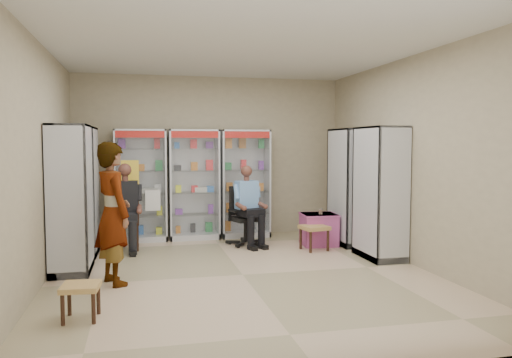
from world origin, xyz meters
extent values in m
plane|color=tan|center=(0.00, 0.00, 0.00)|extent=(6.00, 6.00, 0.00)
cube|color=tan|center=(0.00, 3.00, 1.50)|extent=(5.00, 0.02, 3.00)
cube|color=tan|center=(0.00, -3.00, 1.50)|extent=(5.00, 0.02, 3.00)
cube|color=tan|center=(-2.50, 0.00, 1.50)|extent=(0.02, 6.00, 3.00)
cube|color=tan|center=(2.50, 0.00, 1.50)|extent=(0.02, 6.00, 3.00)
cube|color=beige|center=(0.00, 0.00, 3.00)|extent=(5.00, 6.00, 0.02)
cube|color=#A5A8AC|center=(-1.30, 2.73, 1.00)|extent=(0.90, 0.50, 2.00)
cube|color=#A3A5AA|center=(-0.35, 2.73, 1.00)|extent=(0.90, 0.50, 2.00)
cube|color=#9EA0A5|center=(0.60, 2.73, 1.00)|extent=(0.90, 0.50, 2.00)
cube|color=#B7B8BE|center=(2.23, 1.60, 1.00)|extent=(0.90, 0.50, 2.00)
cube|color=#ABAFB3|center=(2.23, 0.50, 1.00)|extent=(0.90, 0.50, 2.00)
cube|color=silver|center=(-2.23, 1.80, 1.00)|extent=(0.90, 0.50, 2.00)
cube|color=#A1A2A8|center=(-2.23, 0.70, 1.00)|extent=(0.90, 0.50, 2.00)
cube|color=black|center=(-1.55, 2.00, 0.47)|extent=(0.42, 0.42, 0.94)
cube|color=black|center=(0.45, 1.94, 0.51)|extent=(0.69, 0.69, 1.01)
cube|color=#B5489A|center=(1.67, 1.63, 0.27)|extent=(0.60, 0.58, 0.54)
cylinder|color=#5A2307|center=(1.68, 1.57, 0.59)|extent=(0.07, 0.07, 0.09)
cube|color=olive|center=(1.46, 1.26, 0.20)|extent=(0.47, 0.47, 0.40)
cube|color=olive|center=(-1.90, -1.30, 0.18)|extent=(0.39, 0.39, 0.36)
imported|color=gray|center=(-1.64, -0.05, 0.88)|extent=(0.65, 0.76, 1.76)
camera|label=1|loc=(-1.31, -6.40, 1.74)|focal=35.00mm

